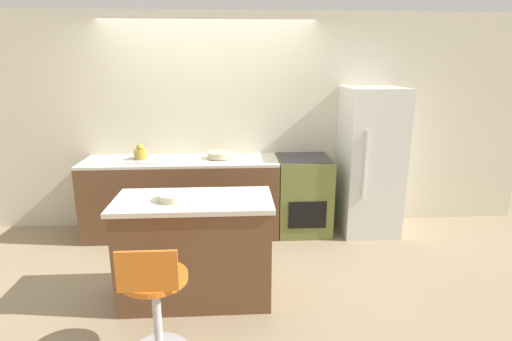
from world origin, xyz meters
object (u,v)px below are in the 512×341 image
at_px(oven_range, 303,195).
at_px(mixing_bowl, 220,155).
at_px(refrigerator, 370,162).
at_px(kettle, 140,153).
at_px(stool_chair, 155,301).

bearing_deg(oven_range, mixing_bowl, 177.37).
bearing_deg(refrigerator, mixing_bowl, 177.83).
bearing_deg(kettle, oven_range, -1.37).
bearing_deg(refrigerator, kettle, 178.57).
xyz_separation_m(stool_chair, kettle, (-0.53, 2.19, 0.55)).
distance_m(refrigerator, kettle, 2.72).
xyz_separation_m(oven_range, stool_chair, (-1.39, -2.14, -0.01)).
xyz_separation_m(kettle, mixing_bowl, (0.92, 0.00, -0.04)).
bearing_deg(mixing_bowl, stool_chair, -99.99).
height_order(oven_range, stool_chair, oven_range).
height_order(refrigerator, stool_chair, refrigerator).
relative_size(refrigerator, mixing_bowl, 6.09).
relative_size(stool_chair, mixing_bowl, 3.15).
distance_m(oven_range, refrigerator, 0.89).
bearing_deg(stool_chair, oven_range, 57.03).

